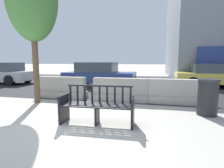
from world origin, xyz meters
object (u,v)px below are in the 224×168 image
Objects in this scene: street_bench at (97,107)px; car_sedan_mid at (1,73)px; jersey_barrier_left at (62,89)px; jersey_barrier_right at (177,93)px; car_sedan_far at (99,74)px; car_taxi_near at (215,75)px; jersey_barrier_centre at (120,91)px; trash_bin at (208,97)px.

car_sedan_mid is (-8.57, 5.77, 0.30)m from street_bench.
jersey_barrier_left and jersey_barrier_right have the same top height.
car_sedan_mid is (-10.65, 3.19, 0.35)m from jersey_barrier_right.
car_sedan_far is at bearing 137.30° from jersey_barrier_right.
car_sedan_mid reaches higher than jersey_barrier_left.
car_sedan_mid is at bearing -174.22° from car_taxi_near.
car_taxi_near reaches higher than jersey_barrier_centre.
jersey_barrier_left is 4.42m from jersey_barrier_right.
trash_bin is at bearing -13.91° from jersey_barrier_left.
jersey_barrier_centre is 9.22m from car_sedan_mid.
jersey_barrier_right is at bearing -16.68° from car_sedan_mid.
street_bench is at bearing -47.56° from jersey_barrier_left.
car_sedan_far is at bearing 107.17° from street_bench.
car_sedan_far is at bearing 132.90° from trash_bin.
street_bench is 0.85× the size of jersey_barrier_right.
jersey_barrier_left is 5.18m from trash_bin.
jersey_barrier_centre is 2.40m from jersey_barrier_left.
jersey_barrier_right is at bearing -119.60° from car_taxi_near.
car_taxi_near is at bearing 33.07° from jersey_barrier_left.
street_bench is 0.85× the size of jersey_barrier_left.
car_taxi_near is (2.57, 4.53, 0.34)m from jersey_barrier_right.
car_sedan_mid is (-13.22, -1.34, 0.02)m from car_taxi_near.
trash_bin is (11.25, -4.46, -0.20)m from car_sedan_mid.
car_taxi_near is at bearing 5.78° from car_sedan_mid.
jersey_barrier_centre is 2.05× the size of trash_bin.
car_sedan_far reaches higher than jersey_barrier_left.
jersey_barrier_right is (2.02, 0.05, 0.00)m from jersey_barrier_centre.
street_bench reaches higher than jersey_barrier_centre.
jersey_barrier_centre is 0.47× the size of car_sedan_far.
jersey_barrier_left is 7.02m from car_sedan_mid.
car_sedan_far reaches higher than jersey_barrier_right.
car_sedan_mid is at bearing 158.39° from trash_bin.
jersey_barrier_left is at bearing -27.28° from car_sedan_mid.
car_taxi_near is 6.12m from trash_bin.
car_sedan_mid is (-6.23, 3.21, 0.35)m from jersey_barrier_left.
car_taxi_near is (4.65, 7.11, 0.28)m from street_bench.
jersey_barrier_left is 2.04× the size of trash_bin.
jersey_barrier_centre is 2.02m from jersey_barrier_right.
car_sedan_mid is 4.61× the size of trash_bin.
street_bench is 3.31m from jersey_barrier_right.
car_sedan_mid is 6.65m from car_sedan_far.
jersey_barrier_left is (-2.34, 2.56, -0.06)m from street_bench.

